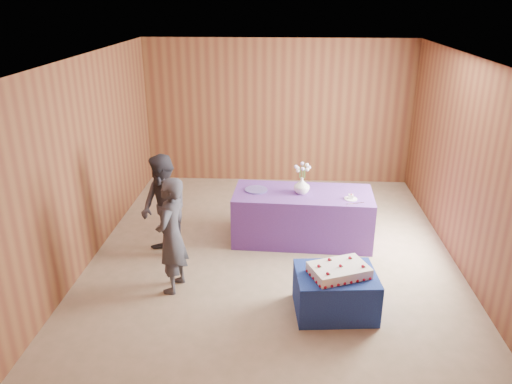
# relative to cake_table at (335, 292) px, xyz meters

# --- Properties ---
(ground) EXTENTS (6.00, 6.00, 0.00)m
(ground) POSITION_rel_cake_table_xyz_m (-0.74, 1.35, -0.25)
(ground) COLOR #A0866E
(ground) RESTS_ON ground
(room_shell) EXTENTS (5.04, 6.04, 2.72)m
(room_shell) POSITION_rel_cake_table_xyz_m (-0.74, 1.35, 1.55)
(room_shell) COLOR brown
(room_shell) RESTS_ON ground
(cake_table) EXTENTS (0.96, 0.78, 0.50)m
(cake_table) POSITION_rel_cake_table_xyz_m (0.00, 0.00, 0.00)
(cake_table) COLOR navy
(cake_table) RESTS_ON ground
(serving_table) EXTENTS (2.04, 0.99, 0.75)m
(serving_table) POSITION_rel_cake_table_xyz_m (-0.33, 1.81, 0.12)
(serving_table) COLOR #5F338D
(serving_table) RESTS_ON ground
(sheet_cake) EXTENTS (0.77, 0.66, 0.15)m
(sheet_cake) POSITION_rel_cake_table_xyz_m (0.02, -0.03, 0.31)
(sheet_cake) COLOR white
(sheet_cake) RESTS_ON cake_table
(vase) EXTENTS (0.30, 0.30, 0.24)m
(vase) POSITION_rel_cake_table_xyz_m (-0.35, 1.78, 0.62)
(vase) COLOR white
(vase) RESTS_ON serving_table
(flower_spray) EXTENTS (0.24, 0.24, 0.18)m
(flower_spray) POSITION_rel_cake_table_xyz_m (-0.35, 1.78, 0.89)
(flower_spray) COLOR #326F2C
(flower_spray) RESTS_ON vase
(platter) EXTENTS (0.42, 0.42, 0.02)m
(platter) POSITION_rel_cake_table_xyz_m (-1.01, 1.85, 0.51)
(platter) COLOR #594D9A
(platter) RESTS_ON serving_table
(plate) EXTENTS (0.23, 0.23, 0.01)m
(plate) POSITION_rel_cake_table_xyz_m (0.33, 1.59, 0.51)
(plate) COLOR white
(plate) RESTS_ON serving_table
(cake_slice) EXTENTS (0.07, 0.06, 0.08)m
(cake_slice) POSITION_rel_cake_table_xyz_m (0.33, 1.59, 0.54)
(cake_slice) COLOR white
(cake_slice) RESTS_ON plate
(knife) EXTENTS (0.26, 0.10, 0.00)m
(knife) POSITION_rel_cake_table_xyz_m (0.38, 1.44, 0.50)
(knife) COLOR silver
(knife) RESTS_ON serving_table
(guest_left) EXTENTS (0.44, 0.59, 1.46)m
(guest_left) POSITION_rel_cake_table_xyz_m (-1.94, 0.37, 0.48)
(guest_left) COLOR #34343D
(guest_left) RESTS_ON ground
(guest_right) EXTENTS (0.90, 0.91, 1.48)m
(guest_right) POSITION_rel_cake_table_xyz_m (-2.21, 1.15, 0.49)
(guest_right) COLOR #302F38
(guest_right) RESTS_ON ground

